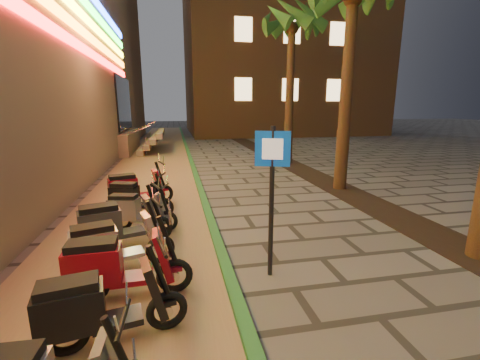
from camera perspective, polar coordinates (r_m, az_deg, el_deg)
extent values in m
cube|color=#8C7251|center=(12.64, -15.64, 0.46)|extent=(3.40, 60.00, 0.01)
cube|color=#26652E|center=(12.62, -7.94, 1.00)|extent=(0.18, 60.00, 0.10)
cube|color=black|center=(9.38, 23.08, -4.35)|extent=(1.20, 40.00, 0.02)
cube|color=black|center=(20.52, -19.91, 12.65)|extent=(0.08, 5.00, 3.00)
cube|color=gray|center=(21.00, -25.01, 6.17)|extent=(5.00, 6.00, 1.20)
cube|color=#FF1414|center=(8.99, -32.33, 23.08)|extent=(0.06, 26.00, 0.28)
cube|color=gray|center=(20.56, -16.71, 5.45)|extent=(0.35, 5.00, 0.30)
cube|color=gray|center=(20.50, -15.79, 6.33)|extent=(0.35, 5.00, 0.30)
cube|color=gray|center=(20.45, -14.86, 7.22)|extent=(0.35, 5.00, 0.30)
cube|color=gray|center=(20.41, -13.92, 8.10)|extent=(0.35, 5.00, 0.30)
cylinder|color=silver|center=(18.52, -18.70, 7.98)|extent=(2.09, 0.06, 0.81)
cylinder|color=silver|center=(22.49, -17.49, 8.81)|extent=(2.09, 0.06, 0.81)
cube|color=brown|center=(37.27, 6.23, 28.20)|extent=(18.00, 16.00, 25.00)
cube|color=#ECC582|center=(26.93, 0.60, 15.83)|extent=(1.40, 0.06, 1.80)
cube|color=#ECC582|center=(28.04, 8.92, 15.57)|extent=(1.40, 0.06, 1.80)
cube|color=#ECC582|center=(29.65, 16.45, 15.06)|extent=(1.40, 0.06, 1.80)
cube|color=#ECC582|center=(27.53, 0.62, 25.23)|extent=(1.40, 0.06, 1.80)
cube|color=#ECC582|center=(28.62, 9.27, 24.60)|extent=(1.40, 0.06, 1.80)
cube|color=#ECC582|center=(30.20, 17.04, 23.60)|extent=(1.40, 0.06, 1.80)
cylinder|color=#472D19|center=(10.70, 18.30, 13.48)|extent=(0.40, 0.40, 5.70)
cylinder|color=#472D19|center=(15.26, 8.81, 14.07)|extent=(0.40, 0.40, 5.95)
sphere|color=#472D19|center=(15.61, 9.23, 25.05)|extent=(0.56, 0.56, 0.56)
cone|color=#274D18|center=(16.03, 12.60, 26.25)|extent=(0.60, 1.93, 1.52)
cone|color=#274D18|center=(16.47, 10.98, 25.95)|extent=(1.70, 1.86, 1.52)
cone|color=#274D18|center=(16.56, 8.67, 25.96)|extent=(2.00, 0.93, 1.52)
cone|color=#274D18|center=(16.28, 6.61, 26.25)|extent=(1.97, 1.48, 1.52)
cone|color=#274D18|center=(15.74, 5.68, 26.74)|extent=(1.22, 2.02, 1.52)
cone|color=#274D18|center=(15.18, 6.43, 27.25)|extent=(1.22, 2.02, 1.52)
cone|color=#274D18|center=(14.87, 8.66, 27.49)|extent=(1.97, 1.48, 1.52)
cone|color=#274D18|center=(14.98, 11.23, 27.29)|extent=(2.00, 0.93, 1.52)
cone|color=#274D18|center=(15.44, 12.76, 26.78)|extent=(1.70, 1.86, 1.52)
cylinder|color=black|center=(4.92, 5.60, -4.28)|extent=(0.08, 0.08, 2.36)
cube|color=#0B4095|center=(4.72, 5.82, 5.54)|extent=(0.50, 0.19, 0.52)
cube|color=white|center=(4.69, 5.82, 5.50)|extent=(0.29, 0.11, 0.30)
cylinder|color=black|center=(3.05, -20.55, -26.70)|extent=(0.25, 0.07, 0.67)
cylinder|color=black|center=(2.87, -20.08, -22.28)|extent=(0.06, 0.52, 0.04)
torus|color=black|center=(4.23, -28.56, -23.03)|extent=(0.51, 0.19, 0.50)
cylinder|color=silver|center=(4.23, -28.56, -23.03)|extent=(0.15, 0.12, 0.13)
torus|color=black|center=(4.22, -12.83, -21.67)|extent=(0.51, 0.19, 0.50)
cylinder|color=silver|center=(4.22, -12.83, -21.67)|extent=(0.15, 0.12, 0.13)
cube|color=black|center=(4.17, -20.85, -22.12)|extent=(0.58, 0.42, 0.08)
cube|color=black|center=(4.07, -27.87, -19.77)|extent=(0.73, 0.49, 0.48)
cube|color=black|center=(3.93, -28.31, -16.32)|extent=(0.64, 0.42, 0.12)
cube|color=black|center=(4.03, -15.05, -18.11)|extent=(0.33, 0.43, 0.67)
cylinder|color=black|center=(3.95, -14.21, -15.59)|extent=(0.27, 0.12, 0.71)
cylinder|color=black|center=(3.82, -13.75, -11.45)|extent=(0.15, 0.55, 0.04)
cube|color=black|center=(4.16, -12.92, -20.37)|extent=(0.23, 0.17, 0.06)
torus|color=black|center=(4.99, -25.17, -16.68)|extent=(0.53, 0.12, 0.52)
cylinder|color=silver|center=(4.99, -25.17, -16.68)|extent=(0.15, 0.11, 0.14)
torus|color=black|center=(4.88, -11.55, -16.32)|extent=(0.53, 0.12, 0.52)
cylinder|color=silver|center=(4.88, -11.55, -16.32)|extent=(0.15, 0.11, 0.14)
cube|color=maroon|center=(4.89, -18.58, -16.21)|extent=(0.57, 0.37, 0.08)
cube|color=maroon|center=(4.84, -24.54, -13.66)|extent=(0.72, 0.41, 0.50)
cube|color=black|center=(4.73, -24.88, -10.48)|extent=(0.64, 0.35, 0.12)
cube|color=maroon|center=(4.73, -13.49, -12.79)|extent=(0.28, 0.41, 0.71)
cylinder|color=black|center=(4.64, -12.73, -10.50)|extent=(0.28, 0.08, 0.75)
cylinder|color=black|center=(4.53, -12.30, -6.71)|extent=(0.07, 0.59, 0.04)
cube|color=maroon|center=(4.83, -11.61, -15.07)|extent=(0.23, 0.15, 0.06)
torus|color=black|center=(5.61, -25.03, -13.40)|extent=(0.51, 0.25, 0.51)
cylinder|color=silver|center=(5.61, -25.03, -13.40)|extent=(0.16, 0.13, 0.14)
torus|color=black|center=(5.75, -13.97, -11.86)|extent=(0.51, 0.25, 0.51)
cylinder|color=silver|center=(5.75, -13.97, -11.86)|extent=(0.16, 0.13, 0.14)
cube|color=#BCBBC0|center=(5.64, -19.54, -12.33)|extent=(0.61, 0.48, 0.08)
cube|color=#BCBBC0|center=(5.50, -24.49, -10.65)|extent=(0.76, 0.56, 0.49)
cube|color=black|center=(5.40, -24.77, -7.90)|extent=(0.67, 0.48, 0.12)
cube|color=#BCBBC0|center=(5.60, -15.51, -8.99)|extent=(0.36, 0.45, 0.68)
cylinder|color=black|center=(5.54, -14.94, -7.02)|extent=(0.27, 0.15, 0.72)
cylinder|color=black|center=(5.46, -14.64, -3.88)|extent=(0.21, 0.55, 0.04)
cube|color=#BCBBC0|center=(5.71, -14.03, -10.79)|extent=(0.25, 0.19, 0.06)
torus|color=black|center=(6.44, -24.12, -9.77)|extent=(0.54, 0.26, 0.53)
cylinder|color=silver|center=(6.44, -24.12, -9.77)|extent=(0.17, 0.14, 0.14)
torus|color=black|center=(6.61, -14.14, -8.43)|extent=(0.54, 0.26, 0.53)
cylinder|color=silver|center=(6.61, -14.14, -8.43)|extent=(0.17, 0.14, 0.14)
cube|color=#2A2C30|center=(6.48, -19.17, -8.80)|extent=(0.64, 0.50, 0.08)
cube|color=#2A2C30|center=(6.34, -23.63, -7.20)|extent=(0.80, 0.59, 0.51)
cube|color=black|center=(6.25, -23.88, -4.65)|extent=(0.70, 0.50, 0.12)
cube|color=#2A2C30|center=(6.46, -15.53, -5.74)|extent=(0.38, 0.47, 0.72)
cylinder|color=black|center=(6.41, -15.02, -3.92)|extent=(0.29, 0.15, 0.76)
cylinder|color=black|center=(6.34, -14.75, -1.04)|extent=(0.22, 0.58, 0.04)
cube|color=#2A2C30|center=(6.56, -14.20, -7.43)|extent=(0.26, 0.20, 0.06)
torus|color=black|center=(7.45, -20.22, -6.67)|extent=(0.47, 0.21, 0.46)
cylinder|color=silver|center=(7.45, -20.22, -6.67)|extent=(0.14, 0.12, 0.12)
torus|color=black|center=(7.12, -12.80, -7.09)|extent=(0.47, 0.21, 0.46)
cylinder|color=silver|center=(7.12, -12.80, -7.09)|extent=(0.14, 0.12, 0.12)
cube|color=#9C9CA3|center=(7.26, -16.68, -6.62)|extent=(0.55, 0.42, 0.07)
cube|color=#9C9CA3|center=(7.34, -19.87, -4.80)|extent=(0.69, 0.49, 0.44)
cube|color=black|center=(7.27, -20.02, -2.86)|extent=(0.61, 0.42, 0.11)
cube|color=#9C9CA3|center=(7.06, -13.89, -4.73)|extent=(0.32, 0.40, 0.63)
cylinder|color=black|center=(6.99, -13.48, -3.36)|extent=(0.25, 0.12, 0.66)
cylinder|color=black|center=(6.90, -13.25, -1.10)|extent=(0.17, 0.51, 0.04)
cube|color=#9C9CA3|center=(7.08, -12.84, -6.28)|extent=(0.22, 0.17, 0.05)
torus|color=black|center=(8.39, -20.15, -4.41)|extent=(0.49, 0.22, 0.48)
cylinder|color=silver|center=(8.39, -20.15, -4.41)|extent=(0.15, 0.12, 0.13)
torus|color=black|center=(8.03, -13.34, -4.72)|extent=(0.49, 0.22, 0.48)
cylinder|color=silver|center=(8.03, -13.34, -4.72)|extent=(0.15, 0.12, 0.13)
cube|color=black|center=(8.19, -16.90, -4.32)|extent=(0.58, 0.44, 0.07)
cube|color=black|center=(8.29, -19.83, -2.65)|extent=(0.72, 0.51, 0.46)
cube|color=black|center=(8.23, -19.97, -0.84)|extent=(0.63, 0.44, 0.11)
cube|color=black|center=(7.98, -14.35, -2.52)|extent=(0.34, 0.42, 0.65)
cylinder|color=black|center=(7.91, -13.98, -1.24)|extent=(0.26, 0.13, 0.69)
cylinder|color=black|center=(7.83, -13.77, 0.86)|extent=(0.18, 0.53, 0.04)
cube|color=black|center=(8.00, -13.38, -3.96)|extent=(0.23, 0.18, 0.06)
torus|color=black|center=(8.94, -20.45, -3.24)|extent=(0.54, 0.25, 0.53)
cylinder|color=silver|center=(8.94, -20.45, -3.24)|extent=(0.17, 0.14, 0.14)
torus|color=black|center=(9.14, -13.38, -2.42)|extent=(0.54, 0.25, 0.53)
cylinder|color=silver|center=(9.14, -13.38, -2.42)|extent=(0.17, 0.14, 0.14)
cube|color=maroon|center=(9.01, -16.95, -2.59)|extent=(0.63, 0.49, 0.08)
cube|color=maroon|center=(8.88, -20.08, -1.35)|extent=(0.79, 0.57, 0.51)
cube|color=black|center=(8.81, -20.23, 0.51)|extent=(0.70, 0.49, 0.12)
cube|color=maroon|center=(9.03, -14.37, -0.41)|extent=(0.37, 0.47, 0.71)
cylinder|color=black|center=(9.00, -14.00, 0.90)|extent=(0.29, 0.15, 0.75)
cylinder|color=black|center=(8.95, -13.80, 2.97)|extent=(0.21, 0.58, 0.04)
cube|color=maroon|center=(9.11, -13.42, -1.68)|extent=(0.25, 0.20, 0.06)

